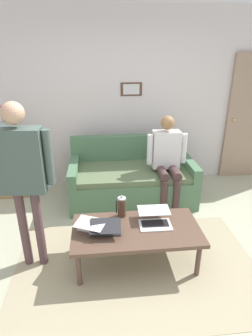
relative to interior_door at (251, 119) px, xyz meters
name	(u,v)px	position (x,y,z in m)	size (l,w,h in m)	color
ground_plane	(132,269)	(2.25, 2.11, -1.02)	(7.68, 7.68, 0.00)	#B0B295
area_rug	(137,267)	(2.19, 2.09, -1.02)	(2.51, 1.62, 0.01)	tan
back_wall	(115,100)	(2.25, -0.09, 0.33)	(7.04, 0.11, 2.70)	silver
interior_door	(251,119)	(0.00, 0.00, 0.00)	(0.82, 0.09, 2.05)	#A1836E
couch	(131,179)	(2.07, 0.61, -0.72)	(1.78, 0.93, 0.88)	#4D7454
coffee_table	(136,232)	(2.19, 1.99, -0.65)	(1.30, 0.67, 0.42)	brown
laptop_left	(155,220)	(1.99, 1.92, -0.56)	(0.34, 0.33, 0.12)	silver
laptop_center	(93,226)	(2.62, 1.96, -0.57)	(0.39, 0.39, 0.12)	silver
laptop_right	(106,229)	(2.50, 2.02, -0.57)	(0.32, 0.29, 0.14)	#28282D
french_press	(122,207)	(2.31, 1.75, -0.49)	(0.11, 0.09, 0.25)	#4C3323
side_shelf	(11,166)	(3.85, 0.31, -0.55)	(0.42, 0.32, 0.95)	#A37E52
flower_vase	(4,126)	(3.86, 0.31, 0.07)	(0.10, 0.11, 0.44)	#8CA59F
person_standing	(22,169)	(3.24, 1.91, 0.06)	(0.59, 0.22, 1.70)	brown
person_seated	(167,157)	(1.61, 0.84, -0.30)	(0.55, 0.51, 1.28)	#493332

